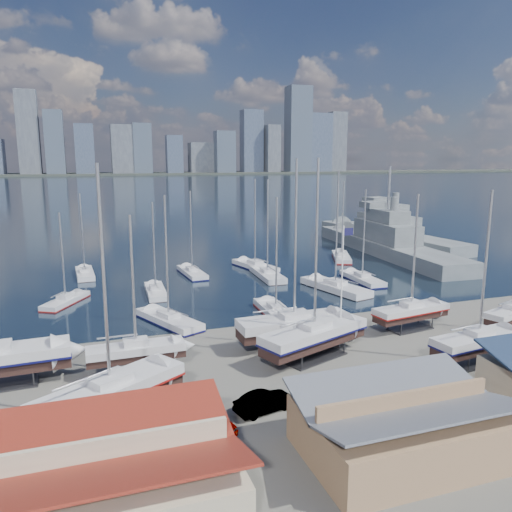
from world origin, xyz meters
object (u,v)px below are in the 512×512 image
object	(u,v)px
naval_ship_west	(387,234)
flagpole	(343,279)
naval_ship_east	(386,245)
car_a	(211,419)

from	to	relation	value
naval_ship_west	flagpole	xyz separation A→B (m)	(-39.73, -52.64, 5.11)
naval_ship_west	flagpole	world-z (taller)	naval_ship_west
naval_ship_west	naval_ship_east	bearing A→B (deg)	139.79
car_a	flagpole	distance (m)	19.53
naval_ship_east	flagpole	xyz separation A→B (m)	(-31.43, -40.49, 5.11)
naval_ship_east	flagpole	size ratio (longest dim) A/B	3.86
flagpole	naval_ship_east	bearing A→B (deg)	52.18
naval_ship_west	car_a	size ratio (longest dim) A/B	9.91
naval_ship_east	naval_ship_west	distance (m)	14.72
naval_ship_west	car_a	distance (m)	83.76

